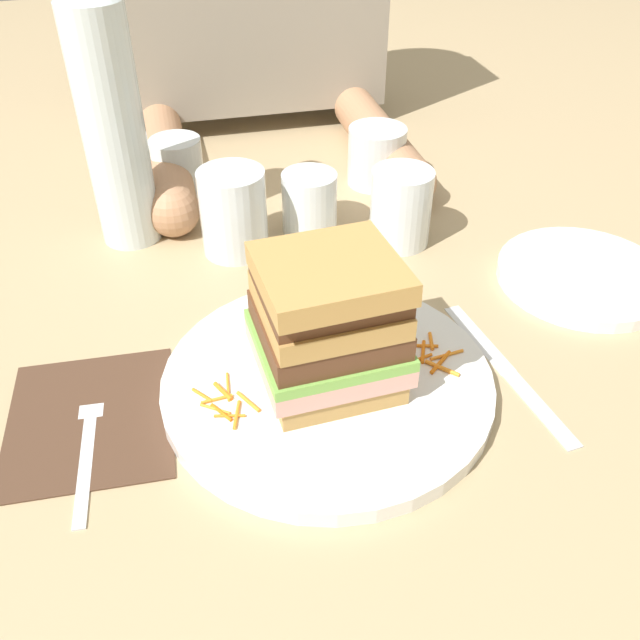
% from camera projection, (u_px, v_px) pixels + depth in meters
% --- Properties ---
extents(ground_plane, '(3.00, 3.00, 0.00)m').
position_uv_depth(ground_plane, '(335.00, 387.00, 0.60)').
color(ground_plane, tan).
extents(main_plate, '(0.29, 0.29, 0.02)m').
position_uv_depth(main_plate, '(328.00, 384.00, 0.59)').
color(main_plate, white).
rests_on(main_plate, ground_plane).
extents(sandwich, '(0.12, 0.12, 0.12)m').
position_uv_depth(sandwich, '(329.00, 324.00, 0.55)').
color(sandwich, tan).
rests_on(sandwich, main_plate).
extents(carrot_shred_0, '(0.02, 0.02, 0.00)m').
position_uv_depth(carrot_shred_0, '(221.00, 412.00, 0.55)').
color(carrot_shred_0, orange).
rests_on(carrot_shred_0, main_plate).
extents(carrot_shred_1, '(0.03, 0.01, 0.00)m').
position_uv_depth(carrot_shred_1, '(217.00, 399.00, 0.57)').
color(carrot_shred_1, orange).
rests_on(carrot_shred_1, main_plate).
extents(carrot_shred_2, '(0.01, 0.03, 0.00)m').
position_uv_depth(carrot_shred_2, '(228.00, 387.00, 0.58)').
color(carrot_shred_2, orange).
rests_on(carrot_shred_2, main_plate).
extents(carrot_shred_3, '(0.02, 0.03, 0.00)m').
position_uv_depth(carrot_shred_3, '(248.00, 402.00, 0.56)').
color(carrot_shred_3, orange).
rests_on(carrot_shred_3, main_plate).
extents(carrot_shred_4, '(0.02, 0.02, 0.00)m').
position_uv_depth(carrot_shred_4, '(215.00, 409.00, 0.56)').
color(carrot_shred_4, orange).
rests_on(carrot_shred_4, main_plate).
extents(carrot_shred_5, '(0.02, 0.02, 0.00)m').
position_uv_depth(carrot_shred_5, '(202.00, 395.00, 0.57)').
color(carrot_shred_5, orange).
rests_on(carrot_shred_5, main_plate).
extents(carrot_shred_6, '(0.03, 0.01, 0.00)m').
position_uv_depth(carrot_shred_6, '(230.00, 416.00, 0.55)').
color(carrot_shred_6, orange).
rests_on(carrot_shred_6, main_plate).
extents(carrot_shred_7, '(0.01, 0.02, 0.00)m').
position_uv_depth(carrot_shred_7, '(222.00, 388.00, 0.58)').
color(carrot_shred_7, orange).
rests_on(carrot_shred_7, main_plate).
extents(carrot_shred_8, '(0.01, 0.03, 0.00)m').
position_uv_depth(carrot_shred_8, '(237.00, 415.00, 0.55)').
color(carrot_shred_8, orange).
rests_on(carrot_shred_8, main_plate).
extents(carrot_shred_9, '(0.02, 0.01, 0.00)m').
position_uv_depth(carrot_shred_9, '(425.00, 346.00, 0.62)').
color(carrot_shred_9, orange).
rests_on(carrot_shred_9, main_plate).
extents(carrot_shred_10, '(0.02, 0.03, 0.00)m').
position_uv_depth(carrot_shred_10, '(442.00, 368.00, 0.59)').
color(carrot_shred_10, orange).
rests_on(carrot_shred_10, main_plate).
extents(carrot_shred_11, '(0.02, 0.01, 0.00)m').
position_uv_depth(carrot_shred_11, '(402.00, 349.00, 0.62)').
color(carrot_shred_11, orange).
rests_on(carrot_shred_11, main_plate).
extents(carrot_shred_12, '(0.01, 0.02, 0.00)m').
position_uv_depth(carrot_shred_12, '(431.00, 341.00, 0.62)').
color(carrot_shred_12, orange).
rests_on(carrot_shred_12, main_plate).
extents(carrot_shred_13, '(0.02, 0.01, 0.00)m').
position_uv_depth(carrot_shred_13, '(404.00, 367.00, 0.60)').
color(carrot_shred_13, orange).
rests_on(carrot_shred_13, main_plate).
extents(carrot_shred_14, '(0.01, 0.03, 0.00)m').
position_uv_depth(carrot_shred_14, '(423.00, 352.00, 0.61)').
color(carrot_shred_14, orange).
rests_on(carrot_shred_14, main_plate).
extents(carrot_shred_15, '(0.01, 0.02, 0.00)m').
position_uv_depth(carrot_shred_15, '(402.00, 345.00, 0.62)').
color(carrot_shred_15, orange).
rests_on(carrot_shred_15, main_plate).
extents(carrot_shred_16, '(0.03, 0.01, 0.00)m').
position_uv_depth(carrot_shred_16, '(448.00, 357.00, 0.61)').
color(carrot_shred_16, orange).
rests_on(carrot_shred_16, main_plate).
extents(carrot_shred_17, '(0.03, 0.02, 0.00)m').
position_uv_depth(carrot_shred_17, '(441.00, 362.00, 0.60)').
color(carrot_shred_17, orange).
rests_on(carrot_shred_17, main_plate).
extents(carrot_shred_18, '(0.03, 0.01, 0.00)m').
position_uv_depth(carrot_shred_18, '(416.00, 357.00, 0.61)').
color(carrot_shred_18, orange).
rests_on(carrot_shred_18, main_plate).
extents(napkin_dark, '(0.14, 0.16, 0.00)m').
position_uv_depth(napkin_dark, '(90.00, 418.00, 0.57)').
color(napkin_dark, '#4C3323').
rests_on(napkin_dark, ground_plane).
extents(fork, '(0.02, 0.17, 0.00)m').
position_uv_depth(fork, '(87.00, 435.00, 0.55)').
color(fork, silver).
rests_on(fork, napkin_dark).
extents(knife, '(0.04, 0.20, 0.00)m').
position_uv_depth(knife, '(510.00, 374.00, 0.61)').
color(knife, silver).
rests_on(knife, ground_plane).
extents(juice_glass, '(0.07, 0.07, 0.09)m').
position_uv_depth(juice_glass, '(400.00, 212.00, 0.77)').
color(juice_glass, white).
rests_on(juice_glass, ground_plane).
extents(water_bottle, '(0.07, 0.07, 0.33)m').
position_uv_depth(water_bottle, '(110.00, 112.00, 0.71)').
color(water_bottle, silver).
rests_on(water_bottle, ground_plane).
extents(empty_tumbler_0, '(0.06, 0.06, 0.07)m').
position_uv_depth(empty_tumbler_0, '(309.00, 203.00, 0.79)').
color(empty_tumbler_0, silver).
rests_on(empty_tumbler_0, ground_plane).
extents(empty_tumbler_1, '(0.06, 0.06, 0.08)m').
position_uv_depth(empty_tumbler_1, '(178.00, 168.00, 0.86)').
color(empty_tumbler_1, silver).
rests_on(empty_tumbler_1, ground_plane).
extents(empty_tumbler_2, '(0.07, 0.07, 0.07)m').
position_uv_depth(empty_tumbler_2, '(377.00, 156.00, 0.89)').
color(empty_tumbler_2, silver).
rests_on(empty_tumbler_2, ground_plane).
extents(empty_tumbler_3, '(0.07, 0.07, 0.10)m').
position_uv_depth(empty_tumbler_3, '(234.00, 212.00, 0.75)').
color(empty_tumbler_3, silver).
rests_on(empty_tumbler_3, ground_plane).
extents(side_plate, '(0.18, 0.18, 0.01)m').
position_uv_depth(side_plate, '(583.00, 276.00, 0.72)').
color(side_plate, white).
rests_on(side_plate, ground_plane).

